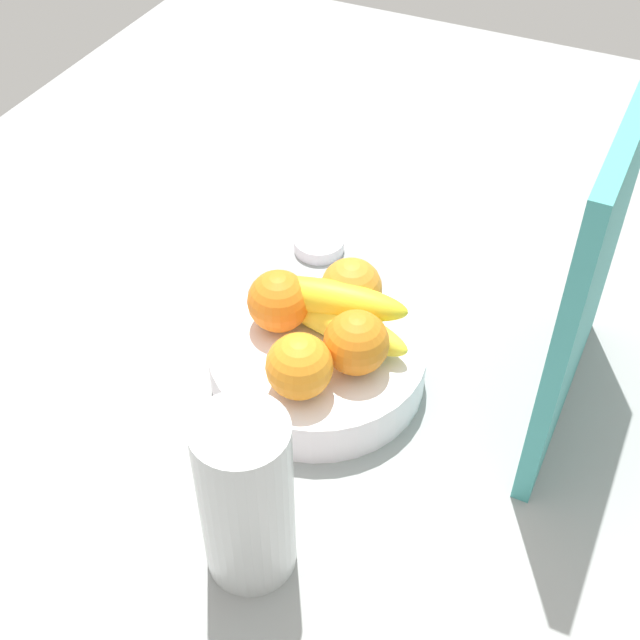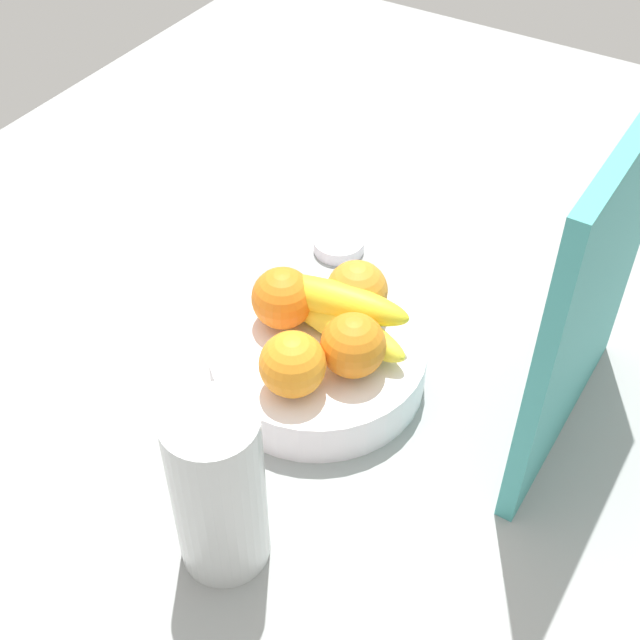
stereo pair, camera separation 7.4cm
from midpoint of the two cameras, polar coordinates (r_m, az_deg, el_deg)
The scene contains 10 objects.
ground_plane at distance 100.15cm, azimuth 2.71°, elevation -3.61°, with size 180.00×140.00×3.00cm, color gray.
fruit_bowl at distance 95.55cm, azimuth 2.21°, elevation -2.95°, with size 23.78×23.78×5.20cm, color white.
orange_front_left at distance 87.03cm, azimuth 0.61°, elevation -3.04°, with size 6.91×6.91×6.91cm, color orange.
orange_front_right at distance 89.17cm, azimuth 4.57°, elevation -1.77°, with size 6.91×6.91×6.91cm, color orange.
orange_center at distance 95.28cm, azimuth 4.65°, elevation 1.83°, with size 6.91×6.91×6.91cm, color orange.
orange_back_left at distance 94.10cm, azimuth -0.23°, elevation 1.36°, with size 6.91×6.91×6.91cm, color orange.
banana_bunch at distance 93.17cm, azimuth 3.46°, elevation 0.44°, with size 7.44×18.42×6.20cm.
cutting_board at distance 85.14cm, azimuth 19.83°, elevation 1.20°, with size 28.00×1.80×36.00cm, color teal.
thermos_tumbler at distance 76.62cm, azimuth -3.93°, elevation -11.23°, with size 8.33×8.33×18.88cm, color #BABEBD.
jar_lid at distance 113.73cm, azimuth 3.11°, elevation 4.88°, with size 6.58×6.58×1.73cm, color silver.
Camera 2 is at (58.67, 34.51, 72.00)cm, focal length 48.63 mm.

